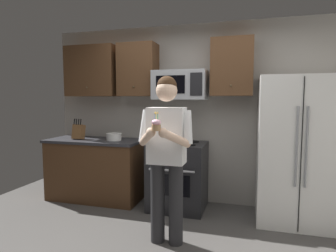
# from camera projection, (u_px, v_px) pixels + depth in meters

# --- Properties ---
(wall_back) EXTENTS (4.40, 0.10, 2.60)m
(wall_back) POSITION_uv_depth(u_px,v_px,m) (194.00, 114.00, 4.23)
(wall_back) COLOR gray
(wall_back) RESTS_ON ground
(oven_range) EXTENTS (0.76, 0.70, 0.93)m
(oven_range) POSITION_uv_depth(u_px,v_px,m) (178.00, 176.00, 3.98)
(oven_range) COLOR black
(oven_range) RESTS_ON ground
(microwave) EXTENTS (0.74, 0.41, 0.40)m
(microwave) POSITION_uv_depth(u_px,v_px,m) (180.00, 85.00, 3.97)
(microwave) COLOR #9EA0A5
(refrigerator) EXTENTS (0.90, 0.75, 1.80)m
(refrigerator) POSITION_uv_depth(u_px,v_px,m) (296.00, 150.00, 3.49)
(refrigerator) COLOR white
(refrigerator) RESTS_ON ground
(cabinet_row_upper) EXTENTS (2.78, 0.36, 0.76)m
(cabinet_row_upper) POSITION_uv_depth(u_px,v_px,m) (143.00, 70.00, 4.16)
(cabinet_row_upper) COLOR #4C301C
(counter_left) EXTENTS (1.44, 0.66, 0.92)m
(counter_left) POSITION_uv_depth(u_px,v_px,m) (96.00, 169.00, 4.35)
(counter_left) COLOR #4C301C
(counter_left) RESTS_ON ground
(knife_block) EXTENTS (0.16, 0.15, 0.32)m
(knife_block) POSITION_uv_depth(u_px,v_px,m) (79.00, 132.00, 4.32)
(knife_block) COLOR brown
(knife_block) RESTS_ON counter_left
(bowl_large_white) EXTENTS (0.22, 0.22, 0.10)m
(bowl_large_white) POSITION_uv_depth(u_px,v_px,m) (114.00, 137.00, 4.20)
(bowl_large_white) COLOR white
(bowl_large_white) RESTS_ON counter_left
(person) EXTENTS (0.60, 0.48, 1.76)m
(person) POSITION_uv_depth(u_px,v_px,m) (166.00, 151.00, 2.94)
(person) COLOR #262628
(person) RESTS_ON ground
(cupcake) EXTENTS (0.09, 0.09, 0.17)m
(cupcake) POSITION_uv_depth(u_px,v_px,m) (156.00, 125.00, 2.60)
(cupcake) COLOR #A87F56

